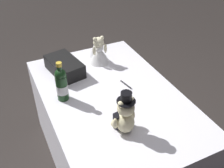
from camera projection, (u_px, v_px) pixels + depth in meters
ground_plane at (112, 159)px, 2.35m from camera, size 12.00×12.00×0.00m
reception_table at (112, 130)px, 2.14m from camera, size 1.45×0.94×0.72m
teddy_bear_groom at (125, 115)px, 1.58m from camera, size 0.15×0.16×0.29m
teddy_bear_bride at (98, 51)px, 2.25m from camera, size 0.21×0.18×0.24m
champagne_bottle at (62, 84)px, 1.82m from camera, size 0.08×0.08×0.30m
signing_pen at (127, 85)px, 2.02m from camera, size 0.14×0.04×0.01m
gift_case_black at (64, 66)px, 2.13m from camera, size 0.37×0.26×0.11m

